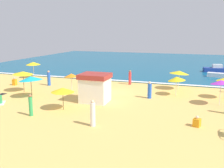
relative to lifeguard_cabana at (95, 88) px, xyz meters
name	(u,v)px	position (x,y,z in m)	size (l,w,h in m)	color
ground_plane	(110,92)	(0.10, 3.84, -1.36)	(60.00, 60.00, 0.00)	#EDBC60
ocean_water	(154,62)	(0.10, 31.84, -1.31)	(60.00, 44.00, 0.10)	#0F567A
wave_breaker_foam	(126,81)	(0.10, 10.14, -1.25)	(57.00, 0.70, 0.01)	white
lifeguard_cabana	(95,88)	(0.00, 0.00, 0.00)	(2.66, 2.35, 2.66)	white
beach_umbrella_0	(31,78)	(-6.58, -0.60, 0.58)	(2.77, 2.75, 2.24)	#4C3823
beach_umbrella_1	(179,72)	(7.00, 7.70, 0.62)	(3.01, 3.01, 2.22)	silver
beach_umbrella_2	(63,90)	(-1.60, -3.13, 0.35)	(2.56, 2.55, 1.91)	#4C3823
beach_umbrella_3	(221,82)	(10.94, 2.46, 0.76)	(2.54, 2.53, 2.38)	silver
beach_umbrella_4	(177,79)	(6.95, 4.88, 0.39)	(2.15, 2.13, 2.05)	silver
beach_umbrella_5	(71,75)	(-3.74, 2.49, 0.53)	(2.01, 2.02, 2.12)	silver
beach_umbrella_6	(33,63)	(-12.74, 8.34, 0.74)	(2.48, 2.48, 2.32)	silver
beach_umbrella_8	(23,73)	(-8.93, 1.24, 0.71)	(2.39, 2.38, 2.29)	#4C3823
beachgoer_3	(90,84)	(-2.93, 5.46, -0.95)	(0.55, 0.55, 0.96)	white
beachgoer_4	(49,78)	(-8.10, 4.90, -0.50)	(0.53, 0.53, 1.82)	blue
beachgoer_5	(104,84)	(-1.50, 6.21, -0.98)	(0.59, 0.59, 0.90)	orange
beachgoer_6	(15,82)	(-12.17, 3.66, -0.94)	(0.44, 0.44, 0.97)	orange
beachgoer_7	(31,105)	(-3.19, -5.34, -0.51)	(0.35, 0.35, 1.74)	green
beachgoer_8	(197,122)	(9.09, -3.56, -1.04)	(0.58, 0.58, 0.78)	orange
beachgoer_9	(150,90)	(4.59, 2.87, -0.57)	(0.53, 0.53, 1.70)	blue
beachgoer_10	(130,78)	(1.08, 8.58, -0.49)	(0.42, 0.42, 1.80)	red
beachgoer_12	(93,114)	(2.23, -5.79, -0.48)	(0.41, 0.41, 1.88)	white
beach_towel_0	(93,84)	(-3.33, 7.34, -1.35)	(1.84, 1.77, 0.01)	orange
beach_towel_1	(0,95)	(-10.40, -0.75, -1.35)	(0.84, 1.35, 0.01)	black
beach_towel_2	(1,103)	(-8.02, -3.24, -1.35)	(1.40, 1.68, 0.01)	white
small_boat_0	(217,69)	(11.87, 21.94, -0.83)	(4.30, 2.12, 1.22)	navy
small_boat_1	(220,75)	(12.02, 16.90, -0.95)	(3.56, 1.56, 0.61)	white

